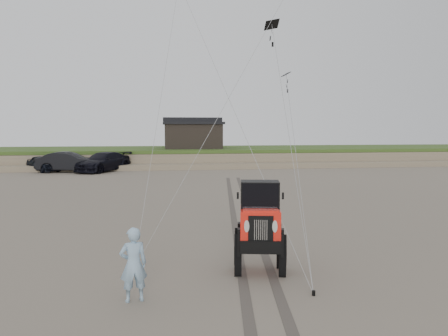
{
  "coord_description": "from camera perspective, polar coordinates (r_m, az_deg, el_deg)",
  "views": [
    {
      "loc": [
        -1.61,
        -10.8,
        3.86
      ],
      "look_at": [
        0.43,
        3.0,
        2.6
      ],
      "focal_mm": 35.0,
      "sensor_mm": 36.0,
      "label": 1
    }
  ],
  "objects": [
    {
      "name": "truck_a",
      "position": [
        42.61,
        -22.53,
        0.55
      ],
      "size": [
        3.95,
        4.42,
        1.45
      ],
      "primitive_type": "imported",
      "rotation": [
        0.0,
        0.0,
        0.66
      ],
      "color": "black",
      "rests_on": "ground"
    },
    {
      "name": "stake_aux",
      "position": [
        10.72,
        11.63,
        -15.7
      ],
      "size": [
        0.08,
        0.08,
        0.12
      ],
      "primitive_type": "cylinder",
      "color": "black",
      "rests_on": "ground"
    },
    {
      "name": "tire_tracks",
      "position": [
        19.53,
        2.41,
        -6.23
      ],
      "size": [
        5.22,
        29.74,
        0.01
      ],
      "color": "#4C443D",
      "rests_on": "ground"
    },
    {
      "name": "stake_main",
      "position": [
        12.51,
        -11.66,
        -12.63
      ],
      "size": [
        0.08,
        0.08,
        0.12
      ],
      "primitive_type": "cylinder",
      "color": "black",
      "rests_on": "ground"
    },
    {
      "name": "truck_b",
      "position": [
        41.19,
        -19.6,
        0.74
      ],
      "size": [
        5.62,
        2.35,
        1.81
      ],
      "primitive_type": "imported",
      "rotation": [
        0.0,
        0.0,
        1.49
      ],
      "color": "black",
      "rests_on": "ground"
    },
    {
      "name": "ground",
      "position": [
        11.59,
        0.05,
        -14.3
      ],
      "size": [
        160.0,
        160.0,
        0.0
      ],
      "primitive_type": "plane",
      "color": "#6B6054",
      "rests_on": "ground"
    },
    {
      "name": "jeep",
      "position": [
        11.82,
        4.7,
        -8.94
      ],
      "size": [
        3.23,
        5.62,
        1.97
      ],
      "primitive_type": null,
      "rotation": [
        0.0,
        0.0,
        -0.19
      ],
      "color": "#FE2316",
      "rests_on": "ground"
    },
    {
      "name": "man",
      "position": [
        10.15,
        -11.75,
        -12.23
      ],
      "size": [
        0.69,
        0.52,
        1.69
      ],
      "primitive_type": "imported",
      "rotation": [
        0.0,
        0.0,
        3.35
      ],
      "color": "#8AABD6",
      "rests_on": "ground"
    },
    {
      "name": "dune_ridge",
      "position": [
        48.43,
        -6.51,
        1.53
      ],
      "size": [
        160.0,
        14.25,
        1.73
      ],
      "color": "#7A6B54",
      "rests_on": "ground"
    },
    {
      "name": "truck_c",
      "position": [
        40.9,
        -15.49,
        0.78
      ],
      "size": [
        5.21,
        6.38,
        1.74
      ],
      "primitive_type": "imported",
      "rotation": [
        0.0,
        0.0,
        -0.55
      ],
      "color": "black",
      "rests_on": "ground"
    },
    {
      "name": "cabin",
      "position": [
        47.94,
        -4.12,
        4.4
      ],
      "size": [
        6.4,
        5.4,
        3.35
      ],
      "color": "black",
      "rests_on": "dune_ridge"
    }
  ]
}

